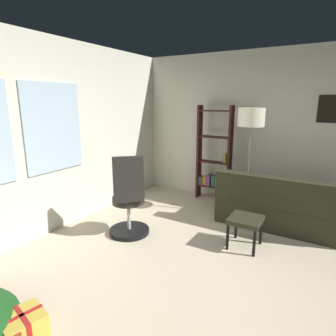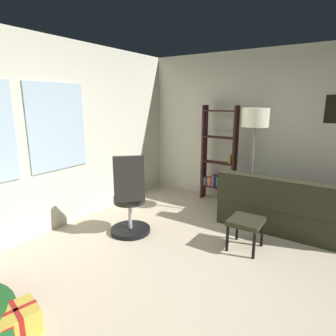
# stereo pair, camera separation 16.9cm
# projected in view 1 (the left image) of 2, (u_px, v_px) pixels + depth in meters

# --- Properties ---
(ground_plane) EXTENTS (5.27, 5.01, 0.10)m
(ground_plane) POSITION_uv_depth(u_px,v_px,m) (218.00, 290.00, 2.88)
(ground_plane) COLOR beige
(wall_back_with_windows) EXTENTS (5.27, 0.12, 2.67)m
(wall_back_with_windows) POSITION_uv_depth(u_px,v_px,m) (42.00, 138.00, 3.79)
(wall_back_with_windows) COLOR silver
(wall_back_with_windows) RESTS_ON ground_plane
(wall_right_with_frames) EXTENTS (0.12, 5.01, 2.67)m
(wall_right_with_frames) POSITION_uv_depth(u_px,v_px,m) (278.00, 130.00, 4.80)
(wall_right_with_frames) COLOR silver
(wall_right_with_frames) RESTS_ON ground_plane
(couch) EXTENTS (1.42, 1.77, 0.81)m
(couch) POSITION_uv_depth(u_px,v_px,m) (289.00, 206.00, 4.22)
(couch) COLOR #2A2A1B
(couch) RESTS_ON ground_plane
(footstool) EXTENTS (0.41, 0.39, 0.40)m
(footstool) POSITION_uv_depth(u_px,v_px,m) (245.00, 222.00, 3.56)
(footstool) COLOR #2A2A1B
(footstool) RESTS_ON ground_plane
(gift_box_gold) EXTENTS (0.37, 0.35, 0.23)m
(gift_box_gold) POSITION_uv_depth(u_px,v_px,m) (23.00, 327.00, 2.20)
(gift_box_gold) COLOR gold
(gift_box_gold) RESTS_ON ground_plane
(office_chair) EXTENTS (0.60, 0.59, 1.14)m
(office_chair) POSITION_uv_depth(u_px,v_px,m) (129.00, 204.00, 3.84)
(office_chair) COLOR black
(office_chair) RESTS_ON ground_plane
(bookshelf) EXTENTS (0.18, 0.64, 1.75)m
(bookshelf) POSITION_uv_depth(u_px,v_px,m) (214.00, 160.00, 5.22)
(bookshelf) COLOR #371A19
(bookshelf) RESTS_ON ground_plane
(floor_lamp) EXTENTS (0.40, 0.40, 1.72)m
(floor_lamp) POSITION_uv_depth(u_px,v_px,m) (251.00, 124.00, 4.31)
(floor_lamp) COLOR slate
(floor_lamp) RESTS_ON ground_plane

